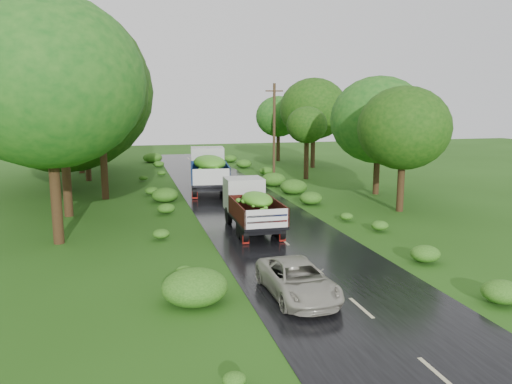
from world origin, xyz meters
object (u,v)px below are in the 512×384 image
object	(u,v)px
truck_far	(209,168)
utility_pole	(274,133)
car	(298,280)
truck_near	(251,203)

from	to	relation	value
truck_far	utility_pole	xyz separation A→B (m)	(5.55, 2.07, 2.33)
car	utility_pole	size ratio (longest dim) A/B	0.53
truck_far	utility_pole	distance (m)	6.37
car	utility_pole	xyz separation A→B (m)	(6.01, 22.83, 3.43)
truck_far	car	size ratio (longest dim) A/B	1.79
truck_near	utility_pole	size ratio (longest dim) A/B	0.73
car	utility_pole	world-z (taller)	utility_pole
car	truck_near	bearing A→B (deg)	84.34
truck_far	car	world-z (taller)	truck_far
truck_near	truck_far	distance (m)	11.78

